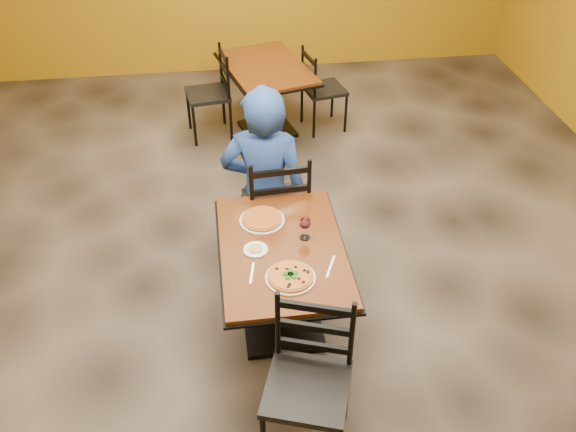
{
  "coord_description": "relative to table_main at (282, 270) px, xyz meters",
  "views": [
    {
      "loc": [
        -0.37,
        -3.49,
        3.33
      ],
      "look_at": [
        0.07,
        -0.3,
        0.85
      ],
      "focal_mm": 38.15,
      "sensor_mm": 36.0,
      "label": 1
    }
  ],
  "objects": [
    {
      "name": "table_second",
      "position": [
        0.2,
        2.84,
        -0.0
      ],
      "size": [
        1.04,
        1.32,
        0.75
      ],
      "rotation": [
        0.0,
        0.0,
        0.24
      ],
      "color": "#612F0F",
      "rests_on": "floor"
    },
    {
      "name": "plate_far",
      "position": [
        -0.1,
        0.3,
        0.2
      ],
      "size": [
        0.31,
        0.31,
        0.01
      ],
      "primitive_type": "cylinder",
      "color": "white",
      "rests_on": "table_main"
    },
    {
      "name": "pizza_far",
      "position": [
        -0.1,
        0.3,
        0.21
      ],
      "size": [
        0.28,
        0.28,
        0.02
      ],
      "primitive_type": "cylinder",
      "color": "#C48725",
      "rests_on": "plate_far"
    },
    {
      "name": "chair_second_right",
      "position": [
        0.81,
        2.84,
        -0.11
      ],
      "size": [
        0.48,
        0.48,
        0.89
      ],
      "primitive_type": null,
      "rotation": [
        0.0,
        0.0,
        1.78
      ],
      "color": "black",
      "rests_on": "floor"
    },
    {
      "name": "chair_main_near",
      "position": [
        0.02,
        -0.93,
        -0.05
      ],
      "size": [
        0.58,
        0.58,
        1.02
      ],
      "primitive_type": null,
      "rotation": [
        0.0,
        0.0,
        -0.33
      ],
      "color": "black",
      "rests_on": "floor"
    },
    {
      "name": "wine_glass",
      "position": [
        0.16,
        0.08,
        0.28
      ],
      "size": [
        0.08,
        0.08,
        0.18
      ],
      "primitive_type": null,
      "color": "white",
      "rests_on": "table_main"
    },
    {
      "name": "fork",
      "position": [
        -0.21,
        -0.22,
        0.2
      ],
      "size": [
        0.05,
        0.19,
        0.0
      ],
      "primitive_type": "cube",
      "rotation": [
        0.0,
        0.0,
        -0.19
      ],
      "color": "silver",
      "rests_on": "table_main"
    },
    {
      "name": "side_plate",
      "position": [
        -0.17,
        -0.0,
        0.2
      ],
      "size": [
        0.16,
        0.16,
        0.01
      ],
      "primitive_type": "cylinder",
      "color": "white",
      "rests_on": "table_main"
    },
    {
      "name": "dip",
      "position": [
        -0.17,
        -0.0,
        0.21
      ],
      "size": [
        0.09,
        0.09,
        0.01
      ],
      "primitive_type": "cylinder",
      "color": "tan",
      "rests_on": "side_plate"
    },
    {
      "name": "diner",
      "position": [
        -0.02,
        0.96,
        0.16
      ],
      "size": [
        0.77,
        0.59,
        1.44
      ],
      "primitive_type": "imported",
      "rotation": [
        0.0,
        0.0,
        2.92
      ],
      "color": "navy",
      "rests_on": "floor"
    },
    {
      "name": "floor",
      "position": [
        0.0,
        0.5,
        -0.56
      ],
      "size": [
        7.0,
        8.0,
        0.01
      ],
      "primitive_type": "cube",
      "color": "black",
      "rests_on": "ground"
    },
    {
      "name": "pizza_main",
      "position": [
        0.01,
        -0.29,
        0.21
      ],
      "size": [
        0.28,
        0.28,
        0.02
      ],
      "primitive_type": "cylinder",
      "color": "maroon",
      "rests_on": "plate_main"
    },
    {
      "name": "chair_main_far",
      "position": [
        0.05,
        0.79,
        -0.04
      ],
      "size": [
        0.5,
        0.5,
        1.03
      ],
      "primitive_type": null,
      "rotation": [
        0.0,
        0.0,
        3.21
      ],
      "color": "black",
      "rests_on": "floor"
    },
    {
      "name": "knife",
      "position": [
        0.28,
        -0.22,
        0.2
      ],
      "size": [
        0.1,
        0.2,
        0.0
      ],
      "primitive_type": "cube",
      "rotation": [
        0.0,
        0.0,
        -0.42
      ],
      "color": "silver",
      "rests_on": "table_main"
    },
    {
      "name": "chair_second_left",
      "position": [
        -0.42,
        2.84,
        -0.09
      ],
      "size": [
        0.48,
        0.48,
        0.93
      ],
      "primitive_type": null,
      "rotation": [
        0.0,
        0.0,
        -1.42
      ],
      "color": "black",
      "rests_on": "floor"
    },
    {
      "name": "plate_main",
      "position": [
        0.01,
        -0.29,
        0.2
      ],
      "size": [
        0.31,
        0.31,
        0.01
      ],
      "primitive_type": "cylinder",
      "color": "white",
      "rests_on": "table_main"
    },
    {
      "name": "table_main",
      "position": [
        0.0,
        0.0,
        0.0
      ],
      "size": [
        0.83,
        1.23,
        0.75
      ],
      "color": "#612F0F",
      "rests_on": "floor"
    }
  ]
}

